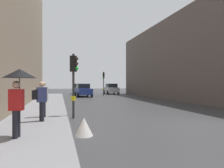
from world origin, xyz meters
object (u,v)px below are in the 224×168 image
(car_green_estate, at_px, (78,89))
(warning_sign_triangle, at_px, (84,127))
(pedestrian_with_umbrella, at_px, (19,84))
(traffic_light_near_right, at_px, (74,74))
(car_silver_hatchback, at_px, (111,89))
(car_blue_van, at_px, (83,90))
(pedestrian_with_grey_backpack, at_px, (41,99))
(traffic_light_far_median, at_px, (104,79))
(pedestrian_with_black_backpack, at_px, (43,97))

(car_green_estate, bearing_deg, warning_sign_triangle, -94.68)
(pedestrian_with_umbrella, bearing_deg, traffic_light_near_right, 64.22)
(car_silver_hatchback, xyz_separation_m, car_blue_van, (-5.34, -5.40, 0.00))
(car_green_estate, distance_m, pedestrian_with_grey_backpack, 25.75)
(traffic_light_far_median, relative_size, car_silver_hatchback, 0.84)
(traffic_light_near_right, relative_size, traffic_light_far_median, 0.96)
(car_silver_hatchback, bearing_deg, pedestrian_with_umbrella, -110.00)
(car_silver_hatchback, distance_m, pedestrian_with_grey_backpack, 25.65)
(traffic_light_far_median, bearing_deg, pedestrian_with_umbrella, -108.42)
(traffic_light_far_median, distance_m, car_silver_hatchback, 4.81)
(traffic_light_near_right, bearing_deg, warning_sign_triangle, -88.44)
(traffic_light_near_right, distance_m, pedestrian_with_black_backpack, 1.96)
(traffic_light_far_median, height_order, warning_sign_triangle, traffic_light_far_median)
(traffic_light_near_right, xyz_separation_m, warning_sign_triangle, (0.10, -3.74, -2.02))
(warning_sign_triangle, bearing_deg, car_green_estate, 85.32)
(traffic_light_near_right, height_order, pedestrian_with_grey_backpack, traffic_light_near_right)
(car_silver_hatchback, distance_m, car_blue_van, 7.59)
(car_green_estate, bearing_deg, car_blue_van, -89.85)
(traffic_light_near_right, xyz_separation_m, car_green_estate, (2.38, 24.12, -1.47))
(traffic_light_far_median, distance_m, car_blue_van, 3.80)
(car_green_estate, distance_m, pedestrian_with_black_backpack, 24.57)
(car_green_estate, xyz_separation_m, pedestrian_with_umbrella, (-4.34, -28.18, 0.96))
(pedestrian_with_black_backpack, bearing_deg, traffic_light_far_median, 69.14)
(traffic_light_near_right, height_order, traffic_light_far_median, traffic_light_far_median)
(pedestrian_with_grey_backpack, relative_size, warning_sign_triangle, 2.72)
(car_green_estate, relative_size, pedestrian_with_grey_backpack, 2.42)
(pedestrian_with_umbrella, height_order, warning_sign_triangle, pedestrian_with_umbrella)
(traffic_light_near_right, bearing_deg, car_silver_hatchback, 71.09)
(car_silver_hatchback, height_order, car_blue_van, same)
(traffic_light_near_right, xyz_separation_m, car_blue_van, (2.40, 17.19, -1.47))
(car_blue_van, distance_m, pedestrian_with_black_backpack, 17.77)
(pedestrian_with_umbrella, bearing_deg, pedestrian_with_grey_backpack, 81.35)
(warning_sign_triangle, bearing_deg, pedestrian_with_umbrella, -171.08)
(traffic_light_near_right, height_order, car_silver_hatchback, traffic_light_near_right)
(car_silver_hatchback, distance_m, warning_sign_triangle, 27.41)
(car_blue_van, distance_m, car_green_estate, 6.94)
(traffic_light_near_right, relative_size, car_blue_van, 0.79)
(pedestrian_with_black_backpack, height_order, pedestrian_with_grey_backpack, same)
(traffic_light_far_median, xyz_separation_m, warning_sign_triangle, (-5.48, -22.32, -2.11))
(traffic_light_near_right, distance_m, warning_sign_triangle, 4.25)
(traffic_light_near_right, distance_m, pedestrian_with_grey_backpack, 2.35)
(traffic_light_far_median, distance_m, pedestrian_with_umbrella, 23.87)
(car_blue_van, bearing_deg, car_silver_hatchback, 45.34)
(traffic_light_far_median, relative_size, warning_sign_triangle, 5.42)
(traffic_light_near_right, bearing_deg, pedestrian_with_black_backpack, -175.10)
(car_blue_van, bearing_deg, pedestrian_with_umbrella, -101.60)
(car_green_estate, bearing_deg, pedestrian_with_grey_backpack, -98.77)
(pedestrian_with_umbrella, bearing_deg, car_green_estate, 81.24)
(car_green_estate, relative_size, pedestrian_with_umbrella, 2.00)
(traffic_light_near_right, xyz_separation_m, car_silver_hatchback, (7.74, 22.59, -1.47))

